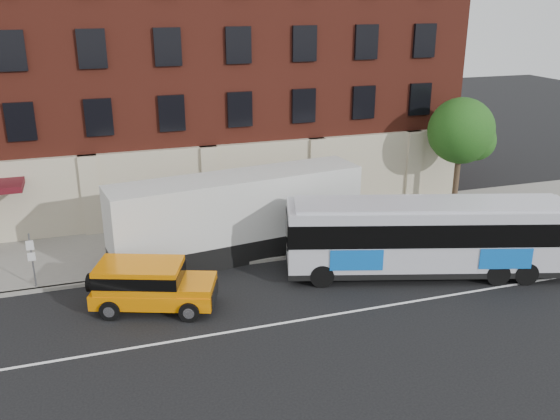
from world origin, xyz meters
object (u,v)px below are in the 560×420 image
object	(u,v)px
street_tree	(462,133)
city_bus	(427,235)
shipping_container	(238,217)
sign_pole	(32,258)
yellow_suv	(148,283)

from	to	relation	value
street_tree	city_bus	bearing A→B (deg)	-131.13
shipping_container	city_bus	bearing A→B (deg)	-31.36
sign_pole	yellow_suv	distance (m)	5.21
sign_pole	shipping_container	bearing A→B (deg)	5.69
street_tree	shipping_container	distance (m)	13.67
city_bus	yellow_suv	distance (m)	11.80
street_tree	city_bus	size ratio (longest dim) A/B	0.51
sign_pole	yellow_suv	bearing A→B (deg)	-34.52
sign_pole	yellow_suv	xyz separation A→B (m)	(4.28, -2.95, -0.38)
yellow_suv	sign_pole	bearing A→B (deg)	145.48
city_bus	shipping_container	distance (m)	8.46
street_tree	city_bus	distance (m)	9.47
sign_pole	street_tree	bearing A→B (deg)	8.61
sign_pole	city_bus	bearing A→B (deg)	-12.38
street_tree	shipping_container	size ratio (longest dim) A/B	0.52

